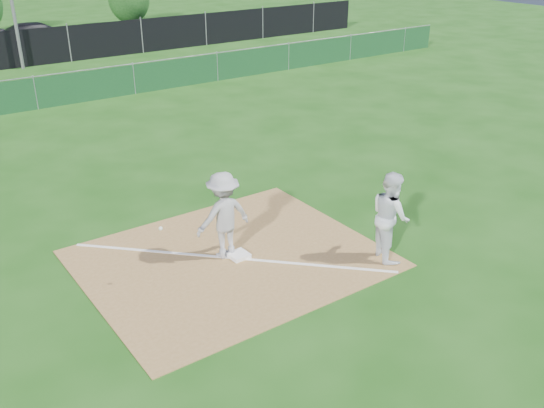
{
  "coord_description": "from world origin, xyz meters",
  "views": [
    {
      "loc": [
        -5.77,
        -8.62,
        6.49
      ],
      "look_at": [
        1.07,
        1.0,
        1.0
      ],
      "focal_mm": 40.0,
      "sensor_mm": 36.0,
      "label": 1
    }
  ],
  "objects": [
    {
      "name": "ground",
      "position": [
        0.0,
        10.0,
        0.0
      ],
      "size": [
        90.0,
        90.0,
        0.0
      ],
      "primitive_type": "plane",
      "color": "#15450E",
      "rests_on": "ground"
    },
    {
      "name": "foul_line",
      "position": [
        0.0,
        1.0,
        0.03
      ],
      "size": [
        5.01,
        5.01,
        0.01
      ],
      "primitive_type": "cube",
      "rotation": [
        0.0,
        0.0,
        0.79
      ],
      "color": "white",
      "rests_on": "infield_dirt"
    },
    {
      "name": "green_fence",
      "position": [
        0.0,
        15.0,
        0.6
      ],
      "size": [
        44.0,
        0.05,
        1.2
      ],
      "primitive_type": "cube",
      "color": "#0F391A",
      "rests_on": "ground"
    },
    {
      "name": "runner",
      "position": [
        2.78,
        -0.84,
        0.97
      ],
      "size": [
        1.02,
        1.14,
        1.93
      ],
      "primitive_type": "imported",
      "rotation": [
        0.0,
        0.0,
        1.2
      ],
      "color": "silver",
      "rests_on": "ground"
    },
    {
      "name": "car_right",
      "position": [
        3.9,
        27.91,
        0.7
      ],
      "size": [
        4.88,
        2.22,
        1.38
      ],
      "primitive_type": "imported",
      "rotation": [
        0.0,
        0.0,
        1.63
      ],
      "color": "black",
      "rests_on": "parking_lot"
    },
    {
      "name": "first_base",
      "position": [
        0.16,
        0.95,
        0.06
      ],
      "size": [
        0.41,
        0.41,
        0.08
      ],
      "primitive_type": "cube",
      "rotation": [
        0.0,
        0.0,
        0.04
      ],
      "color": "white",
      "rests_on": "infield_dirt"
    },
    {
      "name": "infield_dirt",
      "position": [
        0.0,
        1.0,
        0.01
      ],
      "size": [
        6.0,
        5.0,
        0.02
      ],
      "primitive_type": "cube",
      "color": "olive",
      "rests_on": "ground"
    },
    {
      "name": "play_at_first",
      "position": [
        -0.03,
        1.19,
        0.97
      ],
      "size": [
        2.21,
        0.72,
        1.89
      ],
      "color": "#B1B1B4",
      "rests_on": "infield_dirt"
    }
  ]
}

